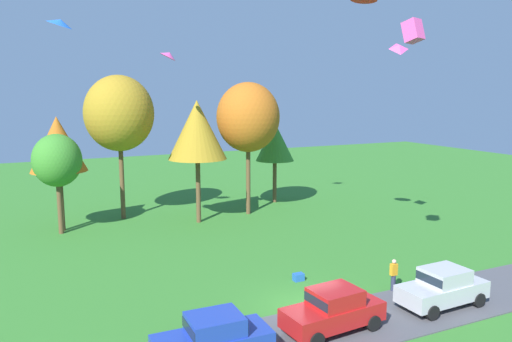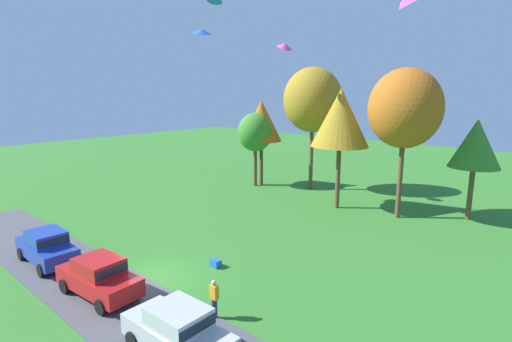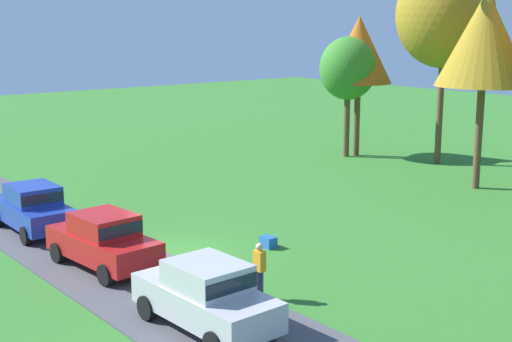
{
  "view_description": "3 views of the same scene",
  "coord_description": "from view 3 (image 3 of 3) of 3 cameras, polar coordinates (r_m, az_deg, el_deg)",
  "views": [
    {
      "loc": [
        -11.72,
        -19.11,
        10.08
      ],
      "look_at": [
        0.15,
        5.86,
        5.69
      ],
      "focal_mm": 35.0,
      "sensor_mm": 36.0,
      "label": 1
    },
    {
      "loc": [
        16.3,
        -10.35,
        9.33
      ],
      "look_at": [
        1.17,
        6.56,
        4.7
      ],
      "focal_mm": 28.0,
      "sensor_mm": 36.0,
      "label": 2
    },
    {
      "loc": [
        20.19,
        -12.73,
        7.91
      ],
      "look_at": [
        0.73,
        3.03,
        2.72
      ],
      "focal_mm": 50.0,
      "sensor_mm": 36.0,
      "label": 3
    }
  ],
  "objects": [
    {
      "name": "car_sedan_near_entrance",
      "position": [
        23.82,
        -12.1,
        -5.32
      ],
      "size": [
        4.53,
        2.23,
        1.84
      ],
      "color": "red",
      "rests_on": "ground"
    },
    {
      "name": "tree_lone_near",
      "position": [
        41.7,
        14.87,
        12.0
      ],
      "size": [
        5.4,
        5.4,
        11.39
      ],
      "color": "brown",
      "rests_on": "ground"
    },
    {
      "name": "ground_plane",
      "position": [
        25.15,
        -6.48,
        -6.7
      ],
      "size": [
        120.0,
        120.0,
        0.0
      ],
      "primitive_type": "plane",
      "color": "#337528"
    },
    {
      "name": "tree_far_right",
      "position": [
        43.38,
        8.24,
        9.53
      ],
      "size": [
        3.97,
        3.97,
        8.37
      ],
      "color": "brown",
      "rests_on": "ground"
    },
    {
      "name": "tree_left_of_center",
      "position": [
        35.71,
        17.83,
        10.02
      ],
      "size": [
        4.49,
        4.49,
        9.48
      ],
      "color": "brown",
      "rests_on": "ground"
    },
    {
      "name": "person_watching_sky",
      "position": [
        20.88,
        0.27,
        -7.97
      ],
      "size": [
        0.36,
        0.24,
        1.71
      ],
      "color": "#2D334C",
      "rests_on": "ground"
    },
    {
      "name": "cooler_box",
      "position": [
        25.76,
        1.0,
        -5.71
      ],
      "size": [
        0.56,
        0.4,
        0.4
      ],
      "primitive_type": "cube",
      "color": "blue",
      "rests_on": "ground"
    },
    {
      "name": "car_sedan_mid_row",
      "position": [
        18.81,
        -4.01,
        -9.74
      ],
      "size": [
        4.45,
        2.06,
        1.84
      ],
      "color": "#B7B7BC",
      "rests_on": "ground"
    },
    {
      "name": "tree_far_left",
      "position": [
        43.01,
        7.38,
        8.1
      ],
      "size": [
        3.4,
        3.4,
        7.19
      ],
      "color": "brown",
      "rests_on": "ground"
    },
    {
      "name": "pavement_strip",
      "position": [
        24.02,
        -11.28,
        -7.67
      ],
      "size": [
        36.0,
        4.4,
        0.06
      ],
      "primitive_type": "cube",
      "color": "#4C4C51",
      "rests_on": "ground"
    },
    {
      "name": "car_sedan_far_end",
      "position": [
        28.59,
        -17.41,
        -2.74
      ],
      "size": [
        4.44,
        2.03,
        1.84
      ],
      "color": "#1E389E",
      "rests_on": "ground"
    }
  ]
}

